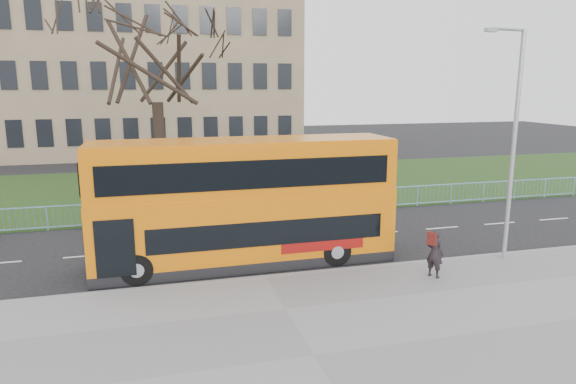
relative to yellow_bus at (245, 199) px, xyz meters
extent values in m
plane|color=black|center=(0.33, -0.23, -2.35)|extent=(120.00, 120.00, 0.00)
cube|color=slate|center=(0.33, -6.98, -2.29)|extent=(80.00, 10.50, 0.12)
cube|color=gray|center=(0.33, -1.78, -2.28)|extent=(80.00, 0.20, 0.14)
cube|color=#1F3814|center=(0.33, 14.07, -2.31)|extent=(80.00, 15.40, 0.08)
cube|color=#846C54|center=(-4.67, 34.77, 4.65)|extent=(30.00, 15.00, 14.00)
cube|color=orange|center=(0.00, 0.01, -1.02)|extent=(10.49, 2.58, 1.95)
cube|color=orange|center=(0.00, 0.01, 0.12)|extent=(10.49, 2.58, 0.34)
cube|color=orange|center=(0.00, 0.01, 1.16)|extent=(10.44, 2.53, 1.75)
cube|color=black|center=(0.61, -1.24, -0.94)|extent=(8.08, 0.10, 0.85)
cube|color=black|center=(0.01, -1.22, 1.07)|extent=(9.64, 0.12, 0.95)
cylinder|color=black|center=(-3.73, -1.14, -1.84)|extent=(1.04, 0.29, 1.04)
cylinder|color=black|center=(3.05, -1.09, -1.84)|extent=(1.04, 0.29, 1.04)
imported|color=black|center=(5.66, -3.22, -1.44)|extent=(0.64, 0.70, 1.59)
cylinder|color=#979BA0|center=(9.10, -2.23, 1.74)|extent=(0.16, 0.16, 7.95)
cylinder|color=#979BA0|center=(8.41, -2.32, 5.71)|extent=(1.39, 0.27, 0.10)
cube|color=#979BA0|center=(7.72, -2.40, 5.66)|extent=(0.47, 0.23, 0.12)
camera|label=1|loc=(-3.05, -17.37, 3.95)|focal=32.00mm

